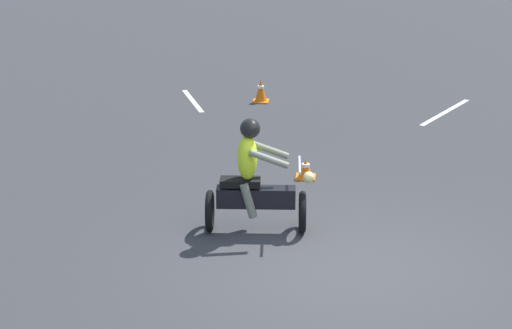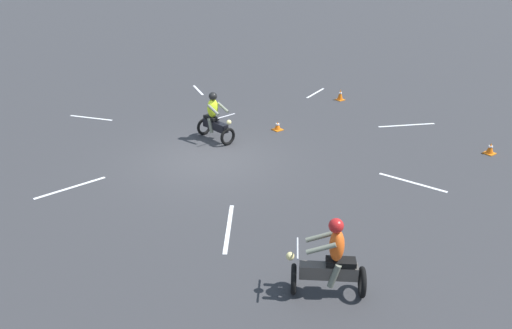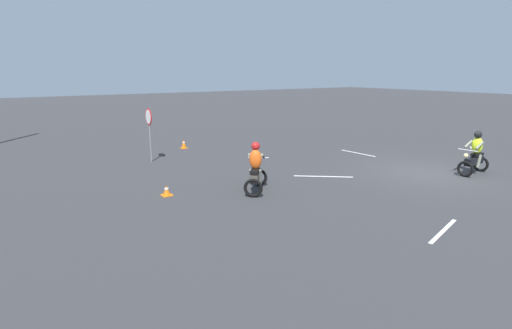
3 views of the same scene
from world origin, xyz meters
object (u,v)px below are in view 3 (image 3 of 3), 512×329
Objects in this scene: motorcycle_rider_foreground at (475,155)px; traffic_cone_far_right at (167,191)px; motorcycle_rider_background at (256,170)px; traffic_cone_near_left at (184,144)px; stop_sign at (149,124)px.

motorcycle_rider_foreground is 5.02× the size of traffic_cone_far_right.
motorcycle_rider_background reaches higher than traffic_cone_near_left.
motorcycle_rider_background is 6.40m from stop_sign.
motorcycle_rider_background is 0.72× the size of stop_sign.
motorcycle_rider_foreground is 13.04m from traffic_cone_near_left.
motorcycle_rider_background is at bearing 172.43° from traffic_cone_near_left.
motorcycle_rider_background reaches higher than traffic_cone_far_right.
motorcycle_rider_foreground is 1.00× the size of motorcycle_rider_background.
motorcycle_rider_foreground is 3.67× the size of traffic_cone_near_left.
motorcycle_rider_foreground is at bearing -109.99° from traffic_cone_far_right.
motorcycle_rider_foreground and motorcycle_rider_background have the same top height.
stop_sign is at bearing 42.02° from motorcycle_rider_foreground.
motorcycle_rider_background is 5.02× the size of traffic_cone_far_right.
motorcycle_rider_foreground is at bearing -147.08° from traffic_cone_near_left.
motorcycle_rider_foreground is 8.61m from motorcycle_rider_background.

